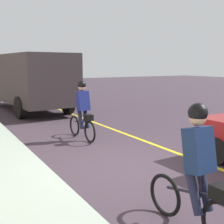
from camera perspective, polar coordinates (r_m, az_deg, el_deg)
name	(u,v)px	position (r m, az deg, el deg)	size (l,w,h in m)	color
ground_plane	(136,168)	(6.83, 4.53, -10.70)	(80.00, 80.00, 0.00)	#3A2D37
lane_line_centre	(188,157)	(7.81, 14.34, -8.36)	(36.00, 0.12, 0.01)	yellow
cyclist_lead	(83,111)	(9.14, -5.64, 0.28)	(1.71, 0.37, 1.83)	black
cyclist_follow	(197,171)	(4.20, 15.97, -10.77)	(1.71, 0.37, 1.83)	black
box_truck_background	(30,80)	(15.25, -15.42, 5.98)	(6.87, 2.94, 2.78)	#2E2629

